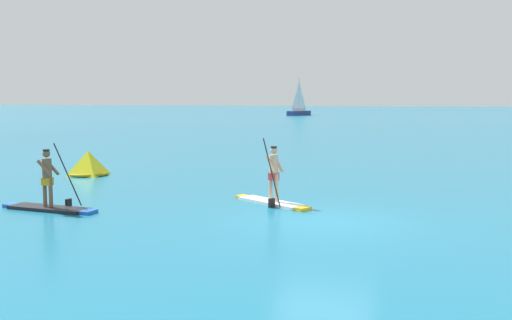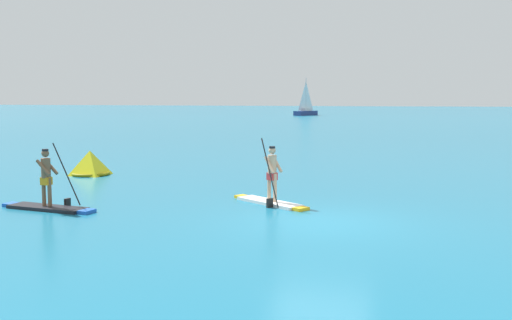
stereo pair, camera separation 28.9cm
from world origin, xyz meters
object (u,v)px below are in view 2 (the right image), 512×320
at_px(paddleboarder_near_left, 48,196).
at_px(race_marker_buoy, 90,164).
at_px(paddleboarder_mid_center, 271,190).
at_px(sailboat_left_horizon, 306,111).

height_order(paddleboarder_near_left, race_marker_buoy, paddleboarder_near_left).
distance_m(paddleboarder_near_left, paddleboarder_mid_center, 6.37).
relative_size(paddleboarder_near_left, paddleboarder_mid_center, 1.14).
xyz_separation_m(paddleboarder_near_left, sailboat_left_horizon, (-11.71, 92.04, 0.48)).
bearing_deg(paddleboarder_mid_center, paddleboarder_near_left, -122.26).
bearing_deg(sailboat_left_horizon, paddleboarder_near_left, -153.50).
height_order(paddleboarder_mid_center, race_marker_buoy, paddleboarder_mid_center).
distance_m(paddleboarder_mid_center, sailboat_left_horizon, 91.14).
bearing_deg(paddleboarder_mid_center, sailboat_left_horizon, 134.68).
xyz_separation_m(paddleboarder_mid_center, race_marker_buoy, (-8.84, 4.37, 0.01)).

